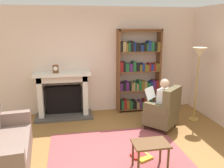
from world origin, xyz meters
The scene contains 13 objects.
ground centered at (0.00, 0.00, 0.00)m, with size 14.00×14.00×0.00m, color olive.
back_wall centered at (0.00, 2.55, 1.35)m, with size 5.60×0.10×2.70m, color beige.
side_wall_right centered at (2.65, 1.25, 1.35)m, with size 0.10×5.20×2.70m, color beige.
area_rug centered at (0.00, 0.30, 0.01)m, with size 2.40×1.80×0.01m, color #9A474A.
fireplace centered at (-0.94, 2.30, 0.60)m, with size 1.40×0.64×1.13m.
mantel_clock centered at (-1.08, 2.20, 1.23)m, with size 0.14×0.14×0.19m.
bookshelf centered at (1.02, 2.33, 1.04)m, with size 1.13×0.32×2.16m.
armchair_reading centered at (1.23, 1.06, 0.42)m, with size 0.89×0.89×0.97m.
seated_reader centered at (1.15, 1.14, 0.62)m, with size 0.58×0.59×1.14m.
sofa_floral centered at (-1.89, 0.22, 0.32)m, with size 0.87×1.76×0.85m.
side_table centered at (0.42, -0.33, 0.39)m, with size 0.56×0.39×0.47m.
scattered_books centered at (0.38, 0.01, 0.03)m, with size 0.37×0.36×0.04m.
floor_lamp centered at (2.17, 1.40, 1.49)m, with size 0.32×0.32×1.75m.
Camera 1 is at (-0.80, -3.50, 2.25)m, focal length 37.86 mm.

